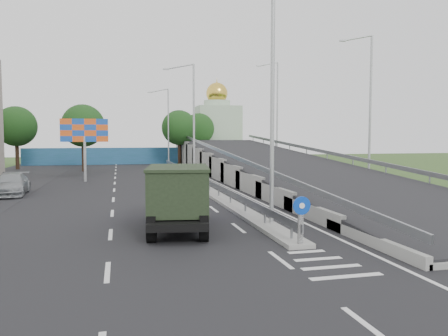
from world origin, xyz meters
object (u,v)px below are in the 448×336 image
object	(u,v)px
lamp_post_near	(268,93)
billboard	(84,134)
sign_bollard	(301,220)
dump_truck	(179,194)
lamp_post_far	(167,123)
parked_car_d	(11,184)
church	(217,129)
lamp_post_mid	(192,115)

from	to	relation	value
lamp_post_near	billboard	distance (m)	23.87
sign_bollard	dump_truck	bearing A→B (deg)	129.76
lamp_post_far	parked_car_d	bearing A→B (deg)	-117.03
church	billboard	xyz separation A→B (m)	(-19.00, -32.00, -1.12)
church	parked_car_d	xyz separation A→B (m)	(-23.21, -40.12, -4.57)
church	parked_car_d	size ratio (longest dim) A/B	2.72
lamp_post_mid	parked_car_d	world-z (taller)	lamp_post_mid
church	lamp_post_far	bearing A→B (deg)	-125.24
sign_bollard	lamp_post_far	size ratio (longest dim) A/B	0.17
lamp_post_mid	dump_truck	distance (m)	20.23
sign_bollard	billboard	bearing A→B (deg)	109.21
lamp_post_near	parked_car_d	world-z (taller)	lamp_post_near
church	dump_truck	size ratio (longest dim) A/B	2.14
lamp_post_mid	sign_bollard	bearing A→B (deg)	-90.26
lamp_post_near	billboard	bearing A→B (deg)	112.49
lamp_post_far	church	bearing A→B (deg)	54.76
sign_bollard	lamp_post_far	xyz separation A→B (m)	(0.11, 43.83, 4.77)
sign_bollard	church	distance (m)	58.84
dump_truck	parked_car_d	distance (m)	16.37
lamp_post_far	billboard	size ratio (longest dim) A/B	1.83
billboard	parked_car_d	xyz separation A→B (m)	(-4.21, -8.12, -3.45)
sign_bollard	lamp_post_mid	size ratio (longest dim) A/B	0.17
dump_truck	lamp_post_near	bearing A→B (deg)	-0.49
billboard	church	bearing A→B (deg)	59.30
dump_truck	lamp_post_mid	bearing A→B (deg)	87.40
sign_bollard	lamp_post_far	bearing A→B (deg)	89.86
lamp_post_near	dump_truck	world-z (taller)	lamp_post_near
lamp_post_near	dump_truck	distance (m)	5.76
lamp_post_near	lamp_post_mid	size ratio (longest dim) A/B	1.00
lamp_post_near	sign_bollard	bearing A→B (deg)	-91.64
church	billboard	distance (m)	37.23
sign_bollard	parked_car_d	xyz separation A→B (m)	(-13.21, 17.71, -0.30)
lamp_post_far	parked_car_d	world-z (taller)	lamp_post_far
lamp_post_far	billboard	xyz separation A→B (m)	(-9.11, -18.00, -1.62)
lamp_post_near	lamp_post_far	bearing A→B (deg)	90.00
lamp_post_mid	lamp_post_near	bearing A→B (deg)	-90.00
billboard	dump_truck	xyz separation A→B (m)	(5.32, -21.40, -2.68)
lamp_post_mid	parked_car_d	distance (m)	15.51
lamp_post_near	lamp_post_mid	distance (m)	20.00
lamp_post_far	billboard	bearing A→B (deg)	-116.84
lamp_post_far	dump_truck	distance (m)	39.82
dump_truck	parked_car_d	xyz separation A→B (m)	(-9.53, 13.29, -0.77)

